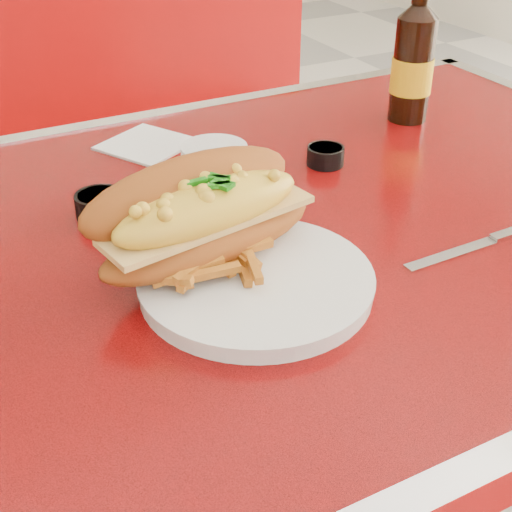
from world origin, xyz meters
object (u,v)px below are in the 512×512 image
mac_hoagie (202,212)px  beer_bottle (413,60)px  booth_bench_far (114,250)px  sauce_cup_left (100,204)px  gravy_ramekin (215,162)px  diner_table (282,326)px  fork (263,242)px  knife (487,242)px  sauce_cup_right (325,155)px  dinner_plate (256,282)px

mac_hoagie → beer_bottle: bearing=17.9°
booth_bench_far → sauce_cup_left: (-0.19, -0.70, 0.50)m
gravy_ramekin → beer_bottle: bearing=9.3°
diner_table → booth_bench_far: 0.87m
gravy_ramekin → sauce_cup_left: (-0.16, -0.03, -0.01)m
fork → knife: size_ratio=0.65×
gravy_ramekin → sauce_cup_right: size_ratio=1.78×
booth_bench_far → knife: size_ratio=6.22×
booth_bench_far → diner_table: bearing=-90.0°
dinner_plate → gravy_ramekin: size_ratio=2.41×
fork → knife: bearing=-129.3°
fork → sauce_cup_right: size_ratio=2.12×
knife → mac_hoagie: bearing=159.2°
diner_table → sauce_cup_right: 0.24m
dinner_plate → sauce_cup_left: 0.24m
dinner_plate → fork: size_ratio=2.02×
diner_table → knife: (0.17, -0.16, 0.16)m
diner_table → fork: (-0.06, -0.06, 0.18)m
booth_bench_far → fork: 1.01m
diner_table → sauce_cup_left: sauce_cup_left is taller
booth_bench_far → knife: (0.17, -0.97, 0.49)m
booth_bench_far → gravy_ramekin: booth_bench_far is taller
dinner_plate → fork: (0.04, 0.06, 0.01)m
dinner_plate → beer_bottle: size_ratio=1.01×
booth_bench_far → sauce_cup_right: booth_bench_far is taller
fork → beer_bottle: bearing=-74.2°
diner_table → booth_bench_far: booth_bench_far is taller
dinner_plate → gravy_ramekin: 0.26m
knife → sauce_cup_right: bearing=98.6°
booth_bench_far → mac_hoagie: (-0.13, -0.86, 0.55)m
booth_bench_far → beer_bottle: 0.91m
fork → booth_bench_far: bearing=-21.1°
booth_bench_far → knife: booth_bench_far is taller
diner_table → booth_bench_far: bearing=90.0°
sauce_cup_left → sauce_cup_right: bearing=0.2°
booth_bench_far → mac_hoagie: booth_bench_far is taller
diner_table → fork: bearing=-135.3°
fork → sauce_cup_left: 0.21m
sauce_cup_left → sauce_cup_right: size_ratio=1.30×
diner_table → mac_hoagie: (-0.13, -0.05, 0.23)m
booth_bench_far → fork: booth_bench_far is taller
dinner_plate → mac_hoagie: bearing=112.8°
diner_table → gravy_ramekin: size_ratio=11.70×
diner_table → beer_bottle: beer_bottle is taller
diner_table → sauce_cup_right: bearing=40.5°
dinner_plate → sauce_cup_right: bearing=44.8°
mac_hoagie → fork: size_ratio=2.14×
fork → sauce_cup_left: sauce_cup_left is taller
diner_table → mac_hoagie: mac_hoagie is taller
gravy_ramekin → knife: 0.36m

